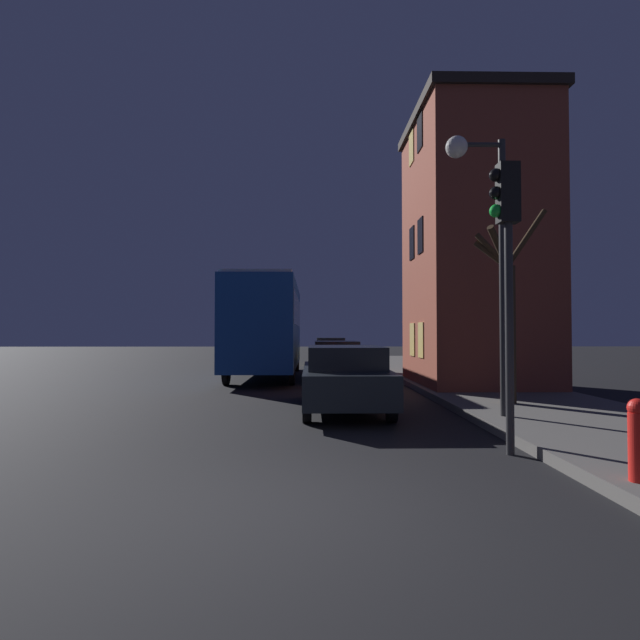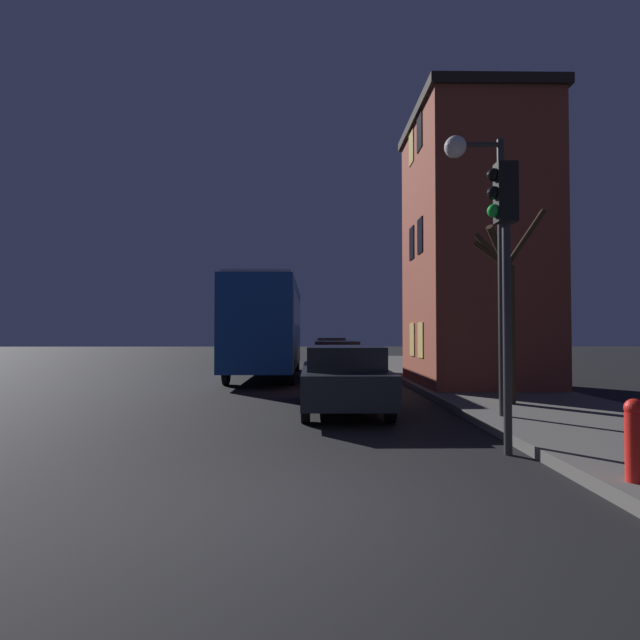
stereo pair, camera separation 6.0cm
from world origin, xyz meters
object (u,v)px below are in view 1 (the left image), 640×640
(bare_tree, at_px, (507,316))
(streetlamp, at_px, (483,218))
(car_mid_lane, at_px, (336,359))
(car_near_lane, at_px, (344,377))
(fire_hydrant, at_px, (638,438))
(traffic_light, at_px, (506,245))
(car_far_lane, at_px, (330,351))
(bus, at_px, (267,321))

(bare_tree, bearing_deg, streetlamp, -123.59)
(car_mid_lane, bearing_deg, car_near_lane, -91.43)
(streetlamp, xyz_separation_m, car_near_lane, (-2.62, 1.79, -3.29))
(bare_tree, height_order, fire_hydrant, bare_tree)
(traffic_light, relative_size, fire_hydrant, 4.80)
(car_near_lane, relative_size, car_far_lane, 1.20)
(fire_hydrant, bearing_deg, streetlamp, 92.53)
(car_far_lane, relative_size, fire_hydrant, 4.40)
(traffic_light, xyz_separation_m, bare_tree, (1.63, 4.11, -0.94))
(streetlamp, height_order, bus, streetlamp)
(bare_tree, bearing_deg, car_near_lane, 179.11)
(traffic_light, height_order, fire_hydrant, traffic_light)
(streetlamp, height_order, car_far_lane, streetlamp)
(fire_hydrant, bearing_deg, car_near_lane, 114.77)
(car_near_lane, xyz_separation_m, car_mid_lane, (0.19, 7.57, -0.00))
(traffic_light, bearing_deg, car_mid_lane, 99.48)
(streetlamp, xyz_separation_m, fire_hydrant, (0.19, -4.30, -3.42))
(traffic_light, relative_size, car_near_lane, 0.91)
(traffic_light, relative_size, car_mid_lane, 0.98)
(bus, height_order, car_mid_lane, bus)
(car_near_lane, height_order, fire_hydrant, car_near_lane)
(streetlamp, xyz_separation_m, bus, (-5.17, 10.58, -1.81))
(car_mid_lane, xyz_separation_m, car_far_lane, (0.15, 9.47, -0.01))
(streetlamp, bearing_deg, car_far_lane, 96.93)
(car_near_lane, height_order, car_mid_lane, car_near_lane)
(streetlamp, distance_m, car_far_lane, 19.25)
(streetlamp, bearing_deg, traffic_light, -101.33)
(car_mid_lane, bearing_deg, streetlamp, -75.42)
(streetlamp, distance_m, car_mid_lane, 10.21)
(car_mid_lane, relative_size, fire_hydrant, 4.92)
(car_mid_lane, distance_m, car_far_lane, 9.47)
(fire_hydrant, bearing_deg, bare_tree, 80.95)
(traffic_light, xyz_separation_m, car_near_lane, (-2.15, 4.17, -2.33))
(bare_tree, xyz_separation_m, car_mid_lane, (-3.59, 7.62, -1.39))
(traffic_light, bearing_deg, bare_tree, 68.38)
(streetlamp, distance_m, bare_tree, 2.82)
(streetlamp, height_order, traffic_light, streetlamp)
(bare_tree, xyz_separation_m, fire_hydrant, (-0.96, -6.04, -1.53))
(bus, distance_m, car_far_lane, 8.86)
(streetlamp, distance_m, car_near_lane, 4.57)
(car_near_lane, bearing_deg, bare_tree, -0.89)
(streetlamp, bearing_deg, bare_tree, 56.41)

